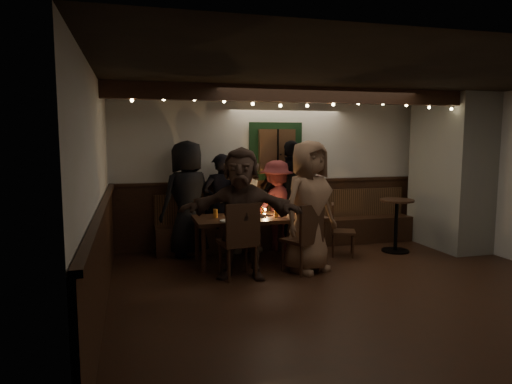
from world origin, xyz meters
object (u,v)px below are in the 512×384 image
object	(u,v)px
chair_end	(338,226)
person_c	(240,202)
dining_table	(259,220)
chair_near_right	(306,234)
person_a	(187,199)
person_f	(241,213)
chair_near_left	(240,236)
person_g	(309,207)
high_top	(396,219)
person_d	(277,205)
person_e	(292,195)
person_b	(221,203)

from	to	relation	value
chair_end	person_c	world-z (taller)	person_c
dining_table	chair_near_right	size ratio (longest dim) A/B	1.99
person_a	person_f	xyz separation A→B (m)	(0.55, -1.39, -0.04)
chair_near_left	person_g	bearing A→B (deg)	6.62
chair_near_left	chair_end	world-z (taller)	chair_near_left
dining_table	chair_near_right	world-z (taller)	chair_near_right
high_top	person_a	bearing A→B (deg)	168.57
person_d	chair_near_left	bearing A→B (deg)	36.10
person_a	person_g	world-z (taller)	person_g
chair_end	person_e	bearing A→B (deg)	130.47
person_b	person_c	distance (m)	0.32
person_c	chair_near_left	bearing A→B (deg)	75.54
person_a	person_e	distance (m)	1.77
chair_near_right	person_g	size ratio (longest dim) A/B	0.53
chair_end	person_b	xyz separation A→B (m)	(-1.77, 0.70, 0.34)
person_d	dining_table	bearing A→B (deg)	33.59
dining_table	chair_end	xyz separation A→B (m)	(1.32, 0.03, -0.17)
chair_end	person_d	world-z (taller)	person_d
chair_near_right	person_f	xyz separation A→B (m)	(-0.91, 0.06, 0.33)
chair_near_right	person_d	size ratio (longest dim) A/B	0.65
person_a	person_e	world-z (taller)	person_a
chair_near_left	person_e	size ratio (longest dim) A/B	0.56
person_e	person_f	bearing A→B (deg)	53.84
dining_table	person_a	bearing A→B (deg)	145.76
person_b	person_d	xyz separation A→B (m)	(0.94, -0.08, -0.06)
chair_near_left	high_top	bearing A→B (deg)	15.36
person_b	person_f	bearing A→B (deg)	87.52
chair_near_left	high_top	distance (m)	2.94
person_d	person_g	distance (m)	1.32
person_c	person_e	bearing A→B (deg)	178.75
person_e	person_c	bearing A→B (deg)	5.50
person_c	person_e	world-z (taller)	person_e
person_b	person_c	bearing A→B (deg)	165.89
dining_table	person_f	world-z (taller)	person_f
person_d	person_e	xyz separation A→B (m)	(0.28, 0.02, 0.16)
chair_near_right	person_c	size ratio (longest dim) A/B	0.59
chair_end	person_f	distance (m)	1.96
chair_near_left	person_g	distance (m)	1.08
person_d	person_e	bearing A→B (deg)	164.19
person_b	person_d	distance (m)	0.95
person_a	person_f	distance (m)	1.49
chair_near_right	person_c	distance (m)	1.58
person_a	person_e	size ratio (longest dim) A/B	1.00
person_b	person_g	xyz separation A→B (m)	(0.99, -1.39, 0.11)
person_c	person_a	bearing A→B (deg)	-2.21
person_a	person_e	bearing A→B (deg)	155.28
person_e	chair_near_left	bearing A→B (deg)	54.50
person_g	person_e	bearing A→B (deg)	55.21
person_a	person_b	size ratio (longest dim) A/B	1.13
dining_table	person_d	bearing A→B (deg)	53.38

